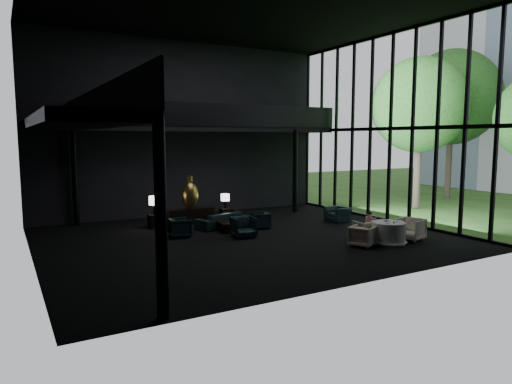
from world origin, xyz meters
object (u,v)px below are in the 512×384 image
lounge_armchair_south (244,225)px  dining_chair_north (366,229)px  table_lamp_left (154,201)px  child (369,219)px  window_armchair (338,213)px  dining_chair_east (410,227)px  lounge_armchair_west (180,227)px  console (191,216)px  side_table_left (155,221)px  lounge_armchair_east (261,220)px  table_lamp_right (225,198)px  dining_chair_west (363,235)px  side_table_right (226,214)px  coffee_table (230,227)px  bronze_urn (190,194)px  dining_table (388,234)px  sofa (221,217)px

lounge_armchair_south → dining_chair_north: 4.41m
table_lamp_left → child: 8.39m
window_armchair → dining_chair_east: size_ratio=0.90×
lounge_armchair_west → dining_chair_north: size_ratio=1.08×
console → table_lamp_left: bearing=-174.2°
side_table_left → dining_chair_north: dining_chair_north is taller
lounge_armchair_east → console: bearing=-123.8°
lounge_armchair_west → lounge_armchair_south: lounge_armchair_south is taller
lounge_armchair_west → side_table_left: bearing=11.5°
table_lamp_right → dining_chair_west: size_ratio=0.83×
side_table_right → coffee_table: side_table_right is taller
bronze_urn → lounge_armchair_west: size_ratio=1.83×
dining_chair_east → dining_chair_west: 2.13m
dining_chair_east → lounge_armchair_east: bearing=-157.2°
bronze_urn → table_lamp_right: bronze_urn is taller
side_table_left → lounge_armchair_south: size_ratio=0.62×
window_armchair → dining_table: (-1.22, -4.14, -0.05)m
dining_table → lounge_armchair_west: bearing=142.3°
dining_chair_north → child: bearing=157.1°
dining_chair_east → dining_chair_north: bearing=-142.1°
lounge_armchair_south → dining_chair_west: lounge_armchair_south is taller
table_lamp_left → lounge_armchair_east: bearing=-31.4°
table_lamp_left → dining_table: (6.11, -6.69, -0.75)m
window_armchair → dining_chair_west: size_ratio=1.13×
dining_chair_north → dining_chair_east: dining_chair_east is taller
console → sofa: sofa is taller
sofa → dining_table: 6.60m
dining_table → dining_chair_north: size_ratio=1.84×
lounge_armchair_south → dining_table: lounge_armchair_south is taller
table_lamp_left → coffee_table: 3.30m
side_table_left → window_armchair: 7.76m
lounge_armchair_east → window_armchair: bearing=100.6°
window_armchair → dining_table: window_armchair is taller
side_table_left → sofa: size_ratio=0.25×
sofa → lounge_armchair_west: bearing=7.4°
side_table_right → window_armchair: size_ratio=0.62×
sofa → side_table_right: bearing=-138.6°
bronze_urn → side_table_right: size_ratio=2.59×
table_lamp_left → side_table_left: bearing=90.0°
table_lamp_left → dining_chair_west: size_ratio=0.98×
dining_chair_west → table_lamp_right: bearing=-9.3°
side_table_right → lounge_armchair_south: bearing=-105.3°
window_armchair → dining_chair_east: (-0.14, -4.12, 0.10)m
console → lounge_armchair_west: bearing=-119.8°
child → dining_chair_east: bearing=143.2°
lounge_armchair_east → lounge_armchair_south: (-1.38, -1.14, 0.11)m
window_armchair → lounge_armchair_east: bearing=-95.1°
side_table_right → child: (2.85, -5.87, 0.45)m
side_table_right → sofa: sofa is taller
table_lamp_right → dining_chair_east: (3.99, -6.78, -0.51)m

